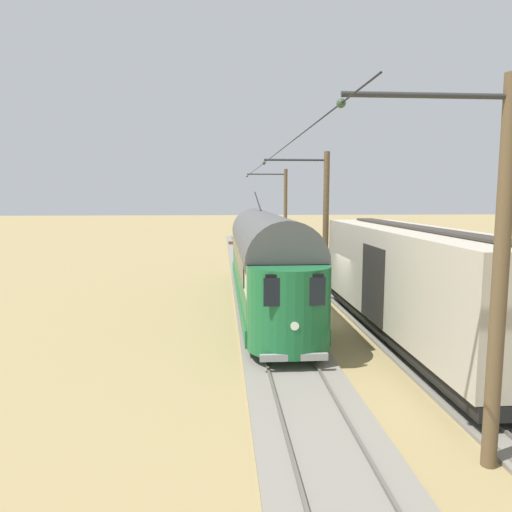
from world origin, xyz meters
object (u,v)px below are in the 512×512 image
at_px(catenary_pole_foreground, 284,213).
at_px(catenary_pole_mid_far, 496,269).
at_px(switch_stand, 356,271).
at_px(catenary_pole_mid_near, 324,224).
at_px(boxcar_adjacent, 415,280).
at_px(vintage_streetcar, 265,257).

height_order(catenary_pole_foreground, catenary_pole_mid_far, same).
bearing_deg(switch_stand, catenary_pole_mid_near, 57.44).
xyz_separation_m(catenary_pole_mid_near, catenary_pole_mid_far, (0.00, 14.33, 0.00)).
distance_m(boxcar_adjacent, catenary_pole_foreground, 21.16).
bearing_deg(catenary_pole_mid_far, vintage_streetcar, -78.15).
bearing_deg(catenary_pole_mid_near, catenary_pole_foreground, -90.00).
distance_m(boxcar_adjacent, switch_stand, 11.46).
distance_m(vintage_streetcar, catenary_pole_mid_near, 3.29).
distance_m(vintage_streetcar, catenary_pole_mid_far, 14.03).
xyz_separation_m(boxcar_adjacent, catenary_pole_mid_far, (1.74, 7.62, 1.58)).
distance_m(boxcar_adjacent, catenary_pole_mid_near, 7.11).
bearing_deg(catenary_pole_mid_far, boxcar_adjacent, -102.84).
bearing_deg(catenary_pole_mid_far, catenary_pole_foreground, -90.00).
bearing_deg(switch_stand, catenary_pole_mid_far, 81.19).
height_order(vintage_streetcar, boxcar_adjacent, vintage_streetcar).
xyz_separation_m(vintage_streetcar, catenary_pole_mid_near, (-2.87, -0.67, 1.48)).
relative_size(catenary_pole_foreground, catenary_pole_mid_far, 1.00).
bearing_deg(boxcar_adjacent, catenary_pole_mid_near, -75.49).
bearing_deg(boxcar_adjacent, switch_stand, -96.05).
distance_m(vintage_streetcar, catenary_pole_foreground, 15.33).
height_order(catenary_pole_mid_near, switch_stand, catenary_pole_mid_near).
bearing_deg(catenary_pole_foreground, switch_stand, 106.77).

